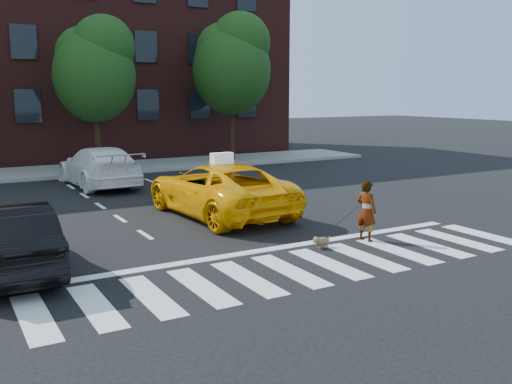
% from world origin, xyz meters
% --- Properties ---
extents(ground, '(120.00, 120.00, 0.00)m').
position_xyz_m(ground, '(0.00, 0.00, 0.00)').
color(ground, black).
rests_on(ground, ground).
extents(crosswalk, '(13.00, 2.40, 0.01)m').
position_xyz_m(crosswalk, '(0.00, 0.00, 0.01)').
color(crosswalk, silver).
rests_on(crosswalk, ground).
extents(stop_line, '(12.00, 0.30, 0.01)m').
position_xyz_m(stop_line, '(0.00, 1.60, 0.01)').
color(stop_line, silver).
rests_on(stop_line, ground).
extents(sidewalk_far, '(30.00, 4.00, 0.15)m').
position_xyz_m(sidewalk_far, '(0.00, 17.50, 0.07)').
color(sidewalk_far, slate).
rests_on(sidewalk_far, ground).
extents(building, '(26.00, 10.00, 12.00)m').
position_xyz_m(building, '(0.00, 25.00, 6.00)').
color(building, '#451B18').
rests_on(building, ground).
extents(tree_mid, '(3.69, 3.69, 7.10)m').
position_xyz_m(tree_mid, '(0.53, 17.00, 4.85)').
color(tree_mid, black).
rests_on(tree_mid, ground).
extents(tree_right, '(4.00, 4.00, 7.70)m').
position_xyz_m(tree_right, '(7.53, 17.00, 5.26)').
color(tree_right, black).
rests_on(tree_right, ground).
extents(taxi, '(2.93, 5.82, 1.58)m').
position_xyz_m(taxi, '(1.15, 5.64, 0.79)').
color(taxi, '#F9AB05').
rests_on(taxi, ground).
extents(black_sedan, '(1.54, 4.35, 1.43)m').
position_xyz_m(black_sedan, '(-5.00, 2.75, 0.72)').
color(black_sedan, black).
rests_on(black_sedan, ground).
extents(white_suv, '(2.38, 5.43, 1.55)m').
position_xyz_m(white_suv, '(-0.55, 12.83, 0.78)').
color(white_suv, white).
rests_on(white_suv, ground).
extents(woman, '(0.49, 0.62, 1.51)m').
position_xyz_m(woman, '(2.96, 1.10, 0.76)').
color(woman, '#999999').
rests_on(woman, ground).
extents(dog, '(0.52, 0.20, 0.30)m').
position_xyz_m(dog, '(1.60, 1.10, 0.17)').
color(dog, olive).
rests_on(dog, ground).
extents(taxi_sign, '(0.66, 0.32, 0.32)m').
position_xyz_m(taxi_sign, '(1.15, 5.44, 1.74)').
color(taxi_sign, white).
rests_on(taxi_sign, taxi).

